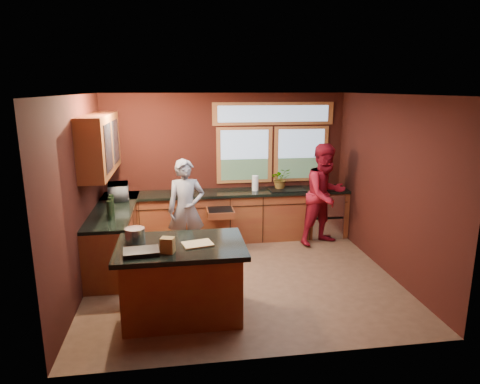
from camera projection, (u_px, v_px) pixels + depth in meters
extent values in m
plane|color=brown|center=(242.00, 277.00, 6.46)|extent=(4.50, 4.50, 0.00)
cube|color=black|center=(226.00, 166.00, 8.07)|extent=(4.50, 0.02, 2.70)
cube|color=black|center=(273.00, 237.00, 4.22)|extent=(4.50, 0.02, 2.70)
cube|color=black|center=(79.00, 196.00, 5.82)|extent=(0.02, 4.00, 2.70)
cube|color=black|center=(389.00, 185.00, 6.46)|extent=(0.02, 4.00, 2.70)
cube|color=silver|center=(242.00, 94.00, 5.82)|extent=(4.50, 4.00, 0.02)
cube|color=#798EA7|center=(245.00, 155.00, 8.05)|extent=(1.06, 0.02, 1.06)
cube|color=#798EA7|center=(301.00, 154.00, 8.21)|extent=(1.06, 0.02, 1.06)
cube|color=#9A592C|center=(274.00, 114.00, 7.95)|extent=(2.30, 0.02, 0.42)
cube|color=maroon|center=(100.00, 144.00, 6.52)|extent=(0.36, 1.80, 0.90)
cube|color=maroon|center=(228.00, 217.00, 7.99)|extent=(4.50, 0.60, 0.88)
cube|color=black|center=(228.00, 193.00, 7.87)|extent=(4.50, 0.64, 0.05)
cube|color=#B7B7BC|center=(324.00, 214.00, 8.24)|extent=(0.60, 0.58, 0.85)
cube|color=black|center=(287.00, 191.00, 8.00)|extent=(0.66, 0.46, 0.05)
cube|color=maroon|center=(115.00, 237.00, 6.90)|extent=(0.60, 2.30, 0.88)
cube|color=black|center=(113.00, 210.00, 6.79)|extent=(0.64, 2.30, 0.05)
cube|color=maroon|center=(182.00, 283.00, 5.30)|extent=(1.40, 0.90, 0.88)
cube|color=black|center=(181.00, 247.00, 5.18)|extent=(1.55, 1.05, 0.06)
imported|color=slate|center=(186.00, 210.00, 7.03)|extent=(0.64, 0.44, 1.67)
imported|color=maroon|center=(325.00, 195.00, 7.67)|extent=(1.10, 0.99, 1.84)
imported|color=#999999|center=(118.00, 192.00, 7.29)|extent=(0.39, 0.53, 0.27)
imported|color=#999999|center=(281.00, 179.00, 8.02)|extent=(0.36, 0.31, 0.40)
cylinder|color=silver|center=(255.00, 183.00, 7.92)|extent=(0.12, 0.12, 0.28)
cube|color=tan|center=(198.00, 244.00, 5.15)|extent=(0.40, 0.32, 0.02)
cylinder|color=#B1B0B5|center=(135.00, 235.00, 5.22)|extent=(0.24, 0.24, 0.18)
cube|color=brown|center=(168.00, 245.00, 4.89)|extent=(0.18, 0.16, 0.18)
cube|color=black|center=(141.00, 252.00, 4.87)|extent=(0.43, 0.32, 0.05)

